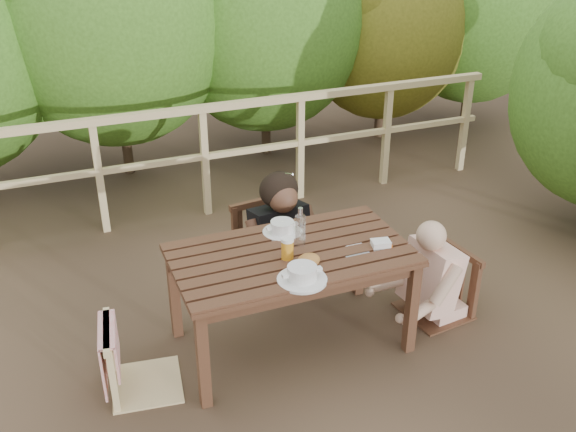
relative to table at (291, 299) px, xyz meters
name	(u,v)px	position (x,y,z in m)	size (l,w,h in m)	color
ground	(291,342)	(0.00, 0.00, -0.33)	(60.00, 60.00, 0.00)	brown
table	(291,299)	(0.00, 0.00, 0.00)	(1.44, 0.81, 0.67)	#412718
chair_left	(140,327)	(-0.95, -0.06, 0.09)	(0.42, 0.42, 0.85)	#CEB57D
chair_far	(270,214)	(0.20, 0.91, 0.14)	(0.47, 0.47, 0.95)	#412718
chair_right	(440,258)	(1.05, -0.06, 0.10)	(0.43, 0.43, 0.87)	#412718
woman	(269,191)	(0.20, 0.93, 0.32)	(0.53, 0.65, 1.30)	black
diner_right	(446,235)	(1.08, -0.06, 0.27)	(0.49, 0.60, 1.21)	beige
railing	(205,161)	(0.00, 2.00, 0.17)	(5.60, 0.10, 1.01)	#CEB57D
soup_near	(302,274)	(-0.06, -0.31, 0.38)	(0.29, 0.29, 0.10)	white
soup_far	(282,227)	(0.04, 0.26, 0.38)	(0.25, 0.25, 0.08)	white
bread_roll	(309,260)	(0.04, -0.17, 0.37)	(0.14, 0.11, 0.08)	#A1652E
beer_glass	(287,249)	(-0.05, -0.06, 0.41)	(0.08, 0.08, 0.15)	gold
bottle	(300,228)	(0.08, 0.06, 0.47)	(0.06, 0.06, 0.27)	silver
butter_tub	(381,244)	(0.54, -0.14, 0.36)	(0.12, 0.08, 0.05)	white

